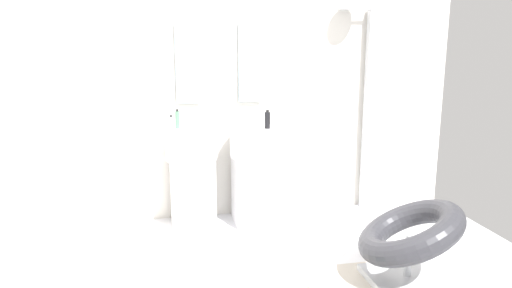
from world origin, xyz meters
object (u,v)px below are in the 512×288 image
(pedestal_sink_left, at_px, (192,175))
(lounge_chair, at_px, (410,238))
(shower_column, at_px, (370,106))
(coffee_mug, at_px, (316,288))
(pedestal_sink_right, at_px, (255,172))
(soap_bottle_black, at_px, (267,120))
(soap_bottle_green, at_px, (178,120))
(soap_bottle_clear, at_px, (171,123))

(pedestal_sink_left, bearing_deg, lounge_chair, -44.35)
(shower_column, xyz_separation_m, coffee_mug, (-1.10, -1.64, -1.02))
(coffee_mug, bearing_deg, pedestal_sink_left, 116.99)
(pedestal_sink_right, height_order, coffee_mug, pedestal_sink_right)
(soap_bottle_black, bearing_deg, soap_bottle_green, 168.86)
(pedestal_sink_left, xyz_separation_m, soap_bottle_clear, (-0.17, 0.01, 0.50))
(pedestal_sink_left, distance_m, soap_bottle_green, 0.53)
(soap_bottle_green, bearing_deg, soap_bottle_clear, -159.59)
(pedestal_sink_right, relative_size, lounge_chair, 1.04)
(soap_bottle_green, xyz_separation_m, soap_bottle_clear, (-0.06, -0.02, -0.02))
(shower_column, relative_size, soap_bottle_green, 11.54)
(pedestal_sink_left, bearing_deg, coffee_mug, -63.01)
(pedestal_sink_right, xyz_separation_m, shower_column, (1.24, 0.20, 0.57))
(lounge_chair, bearing_deg, coffee_mug, -177.34)
(lounge_chair, relative_size, coffee_mug, 10.65)
(pedestal_sink_right, distance_m, soap_bottle_green, 0.88)
(lounge_chair, bearing_deg, shower_column, 76.27)
(shower_column, bearing_deg, soap_bottle_green, -175.10)
(pedestal_sink_left, xyz_separation_m, soap_bottle_green, (-0.12, 0.04, 0.52))
(shower_column, distance_m, coffee_mug, 2.23)
(lounge_chair, bearing_deg, soap_bottle_green, 137.14)
(pedestal_sink_right, distance_m, shower_column, 1.38)
(pedestal_sink_left, relative_size, pedestal_sink_right, 1.00)
(soap_bottle_green, bearing_deg, shower_column, 4.90)
(pedestal_sink_left, height_order, soap_bottle_green, soap_bottle_green)
(pedestal_sink_right, bearing_deg, shower_column, 9.28)
(shower_column, relative_size, soap_bottle_black, 12.05)
(lounge_chair, height_order, soap_bottle_black, soap_bottle_black)
(pedestal_sink_right, relative_size, shower_column, 0.51)
(pedestal_sink_left, distance_m, lounge_chair, 2.02)
(soap_bottle_green, bearing_deg, coffee_mug, -60.11)
(soap_bottle_black, height_order, soap_bottle_clear, soap_bottle_black)
(soap_bottle_green, distance_m, soap_bottle_clear, 0.07)
(pedestal_sink_left, relative_size, lounge_chair, 1.04)
(pedestal_sink_left, relative_size, coffee_mug, 11.05)
(shower_column, bearing_deg, pedestal_sink_left, -173.70)
(lounge_chair, height_order, coffee_mug, lounge_chair)
(coffee_mug, bearing_deg, soap_bottle_black, 92.01)
(shower_column, height_order, lounge_chair, shower_column)
(soap_bottle_black, bearing_deg, pedestal_sink_left, 169.87)
(soap_bottle_green, bearing_deg, soap_bottle_black, -11.14)
(soap_bottle_black, bearing_deg, pedestal_sink_right, 126.91)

